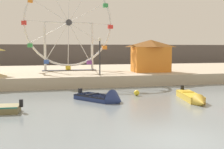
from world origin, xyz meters
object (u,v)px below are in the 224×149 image
object	(u,v)px
carnival_booth_orange_canopy	(151,55)
mooring_buoy_orange	(137,93)
motorboat_navy_blue	(105,99)
motorboat_mustard_yellow	(193,98)
promenade_lamp_near	(100,51)
ferris_wheel_white_frame	(69,24)

from	to	relation	value
carnival_booth_orange_canopy	mooring_buoy_orange	xyz separation A→B (m)	(-4.72, -8.91, -2.71)
motorboat_navy_blue	mooring_buoy_orange	bearing A→B (deg)	86.99
motorboat_mustard_yellow	mooring_buoy_orange	distance (m)	4.51
motorboat_navy_blue	promenade_lamp_near	xyz separation A→B (m)	(1.34, 7.93, 3.30)
motorboat_mustard_yellow	motorboat_navy_blue	bearing A→B (deg)	-92.33
motorboat_navy_blue	carnival_booth_orange_canopy	xyz separation A→B (m)	(7.71, 10.75, 2.74)
motorboat_mustard_yellow	carnival_booth_orange_canopy	world-z (taller)	carnival_booth_orange_canopy
motorboat_navy_blue	mooring_buoy_orange	world-z (taller)	motorboat_navy_blue
promenade_lamp_near	ferris_wheel_white_frame	bearing A→B (deg)	107.52
motorboat_mustard_yellow	ferris_wheel_white_frame	distance (m)	18.83
motorboat_navy_blue	mooring_buoy_orange	distance (m)	3.52
ferris_wheel_white_frame	carnival_booth_orange_canopy	size ratio (longest dim) A/B	2.39
motorboat_mustard_yellow	carnival_booth_orange_canopy	xyz separation A→B (m)	(1.73, 12.28, 2.68)
motorboat_navy_blue	motorboat_mustard_yellow	xyz separation A→B (m)	(5.98, -1.53, 0.06)
promenade_lamp_near	mooring_buoy_orange	size ratio (longest dim) A/B	8.26
promenade_lamp_near	carnival_booth_orange_canopy	bearing A→B (deg)	23.86
carnival_booth_orange_canopy	promenade_lamp_near	distance (m)	6.99
motorboat_mustard_yellow	ferris_wheel_white_frame	world-z (taller)	ferris_wheel_white_frame
motorboat_mustard_yellow	promenade_lamp_near	distance (m)	11.03
motorboat_mustard_yellow	ferris_wheel_white_frame	bearing A→B (deg)	-145.34
motorboat_navy_blue	ferris_wheel_white_frame	distance (m)	16.16
promenade_lamp_near	mooring_buoy_orange	bearing A→B (deg)	-74.78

